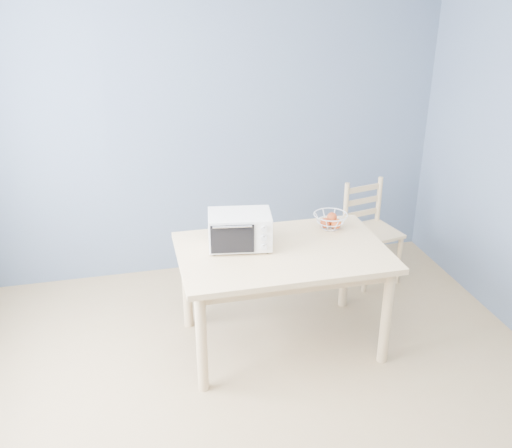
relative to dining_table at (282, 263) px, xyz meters
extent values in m
cube|color=#A2865A|center=(-0.28, -0.94, -0.65)|extent=(4.00, 4.50, 0.01)
cube|color=slate|center=(-0.28, 1.31, 0.65)|extent=(4.00, 0.01, 2.60)
cube|color=#DDBE84|center=(0.00, 0.00, 0.08)|extent=(1.40, 0.90, 0.04)
cylinder|color=#DDBE84|center=(-0.62, -0.37, -0.29)|extent=(0.07, 0.07, 0.71)
cylinder|color=#DDBE84|center=(0.62, -0.37, -0.29)|extent=(0.07, 0.07, 0.71)
cylinder|color=#DDBE84|center=(-0.62, 0.37, -0.29)|extent=(0.07, 0.07, 0.71)
cylinder|color=#DDBE84|center=(0.62, 0.37, -0.29)|extent=(0.07, 0.07, 0.71)
cube|color=silver|center=(-0.27, 0.11, 0.23)|extent=(0.46, 0.34, 0.23)
cube|color=black|center=(-0.33, 0.12, 0.23)|extent=(0.30, 0.28, 0.18)
cube|color=black|center=(-0.35, -0.02, 0.23)|extent=(0.28, 0.05, 0.19)
cylinder|color=silver|center=(-0.35, -0.04, 0.32)|extent=(0.25, 0.05, 0.01)
cube|color=silver|center=(-0.14, -0.05, 0.23)|extent=(0.11, 0.02, 0.21)
cylinder|color=black|center=(-0.46, 0.03, 0.11)|extent=(0.02, 0.02, 0.01)
cylinder|color=black|center=(-0.11, -0.02, 0.11)|extent=(0.02, 0.02, 0.01)
cylinder|color=black|center=(-0.43, 0.24, 0.11)|extent=(0.02, 0.02, 0.01)
cylinder|color=black|center=(-0.08, 0.19, 0.11)|extent=(0.02, 0.02, 0.01)
cylinder|color=silver|center=(-0.15, -0.06, 0.30)|extent=(0.04, 0.02, 0.04)
cylinder|color=silver|center=(-0.15, -0.06, 0.23)|extent=(0.04, 0.02, 0.04)
cylinder|color=silver|center=(-0.15, -0.06, 0.17)|extent=(0.04, 0.02, 0.04)
torus|color=white|center=(0.43, 0.25, 0.21)|extent=(0.28, 0.28, 0.01)
torus|color=white|center=(0.43, 0.25, 0.16)|extent=(0.22, 0.22, 0.01)
torus|color=white|center=(0.43, 0.25, 0.11)|extent=(0.13, 0.13, 0.01)
sphere|color=red|center=(0.39, 0.26, 0.15)|extent=(0.08, 0.08, 0.08)
sphere|color=#E2541A|center=(0.47, 0.23, 0.14)|extent=(0.08, 0.08, 0.08)
sphere|color=#FBB561|center=(0.43, 0.29, 0.14)|extent=(0.07, 0.07, 0.07)
sphere|color=red|center=(0.44, 0.24, 0.19)|extent=(0.07, 0.07, 0.07)
cube|color=#DDBE84|center=(1.00, 0.73, -0.21)|extent=(0.47, 0.47, 0.03)
cylinder|color=#DDBE84|center=(0.87, 0.53, -0.44)|extent=(0.04, 0.04, 0.43)
cylinder|color=#DDBE84|center=(1.21, 0.60, -0.44)|extent=(0.04, 0.04, 0.43)
cylinder|color=#DDBE84|center=(0.80, 0.86, -0.44)|extent=(0.04, 0.04, 0.43)
cylinder|color=#DDBE84|center=(1.14, 0.93, -0.44)|extent=(0.04, 0.04, 0.43)
cylinder|color=#DDBE84|center=(0.80, 0.86, -0.01)|extent=(0.04, 0.04, 0.43)
cylinder|color=#DDBE84|center=(1.14, 0.93, -0.01)|extent=(0.04, 0.04, 0.43)
cube|color=#DDBE84|center=(0.97, 0.90, -0.10)|extent=(0.34, 0.09, 0.05)
cube|color=#DDBE84|center=(0.97, 0.90, 0.01)|extent=(0.34, 0.09, 0.05)
cube|color=#DDBE84|center=(0.97, 0.90, 0.13)|extent=(0.34, 0.09, 0.05)
camera|label=1|loc=(-0.97, -3.29, 1.82)|focal=40.00mm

